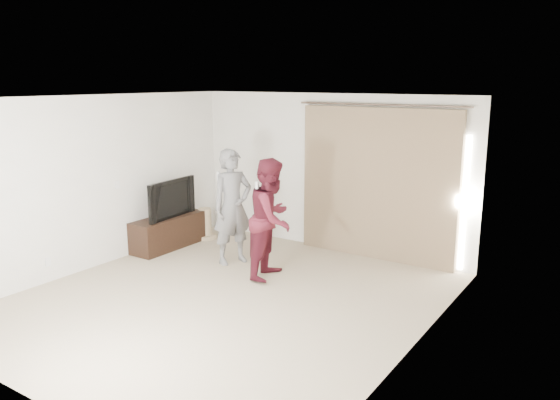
% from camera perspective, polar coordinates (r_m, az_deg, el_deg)
% --- Properties ---
extents(floor, '(5.50, 5.50, 0.00)m').
position_cam_1_polar(floor, '(7.30, -5.67, -10.29)').
color(floor, tan).
rests_on(floor, ground).
extents(wall_back, '(5.00, 0.04, 2.60)m').
position_cam_1_polar(wall_back, '(9.15, 5.11, 2.89)').
color(wall_back, white).
rests_on(wall_back, ground).
extents(wall_left, '(0.04, 5.50, 2.60)m').
position_cam_1_polar(wall_left, '(8.68, -18.77, 1.75)').
color(wall_left, white).
rests_on(wall_left, ground).
extents(ceiling, '(5.00, 5.50, 0.01)m').
position_cam_1_polar(ceiling, '(6.73, -6.15, 10.56)').
color(ceiling, white).
rests_on(ceiling, wall_back).
extents(curtain, '(2.80, 0.11, 2.46)m').
position_cam_1_polar(curtain, '(8.71, 10.16, 1.61)').
color(curtain, '#967A5C').
rests_on(curtain, ground).
extents(tv_console, '(0.48, 1.40, 0.54)m').
position_cam_1_polar(tv_console, '(9.53, -11.56, -3.28)').
color(tv_console, black).
rests_on(tv_console, ground).
extents(tv, '(0.23, 1.13, 0.65)m').
position_cam_1_polar(tv, '(9.39, -11.72, 0.19)').
color(tv, black).
rests_on(tv, tv_console).
extents(scratching_post, '(0.41, 0.41, 0.55)m').
position_cam_1_polar(scratching_post, '(9.96, -7.82, -2.73)').
color(scratching_post, tan).
rests_on(scratching_post, ground).
extents(person_man, '(0.65, 0.77, 1.79)m').
position_cam_1_polar(person_man, '(8.44, -4.98, -0.71)').
color(person_man, slate).
rests_on(person_man, ground).
extents(person_woman, '(0.80, 0.95, 1.74)m').
position_cam_1_polar(person_woman, '(7.82, -0.87, -1.93)').
color(person_woman, '#511522').
rests_on(person_woman, ground).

